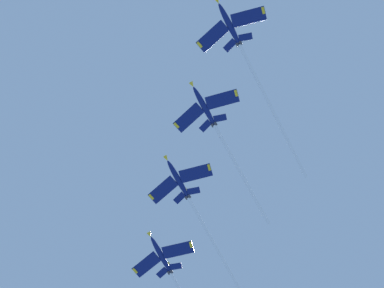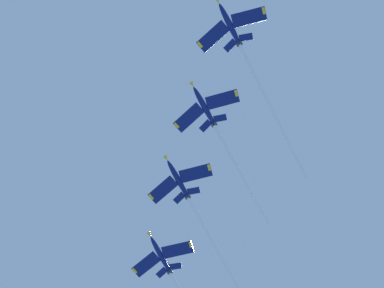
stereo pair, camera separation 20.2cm
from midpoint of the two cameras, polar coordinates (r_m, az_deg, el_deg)
The scene contains 4 objects.
jet_lead at distance 144.44m, azimuth 6.03°, elevation 8.52°, with size 24.14×49.54×15.18m.
jet_second at distance 148.40m, azimuth 3.04°, elevation 0.78°, with size 22.62×42.22×12.36m.
jet_third at distance 152.50m, azimuth 0.49°, elevation -7.38°, with size 24.39×47.70×14.24m.
jet_fourth at distance 161.33m, azimuth -1.94°, elevation -14.22°, with size 23.05×45.37×14.67m.
Camera 2 is at (-6.96, -13.22, 1.51)m, focal length 50.23 mm.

